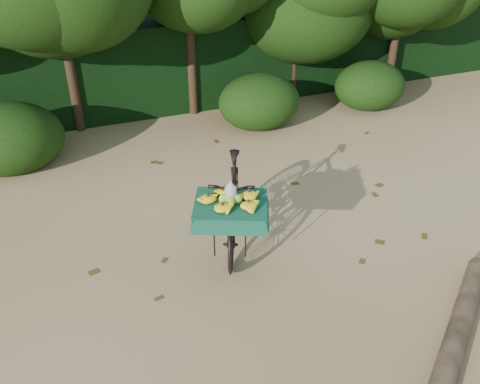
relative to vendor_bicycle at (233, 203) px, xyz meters
name	(u,v)px	position (x,y,z in m)	size (l,w,h in m)	color
ground	(283,281)	(0.28, -0.97, -0.60)	(80.00, 80.00, 0.00)	tan
vendor_bicycle	(233,203)	(0.00, 0.00, 0.00)	(1.40, 2.05, 1.18)	black
fallen_log	(450,358)	(1.28, -2.72, -0.48)	(0.24, 0.24, 3.30)	brown
hedge_backdrop	(157,61)	(0.28, 5.33, 0.30)	(26.00, 1.80, 1.80)	black
tree_row	(127,18)	(-0.37, 4.53, 1.40)	(14.50, 2.00, 4.00)	black
bush_clumps	(210,112)	(0.78, 3.33, -0.15)	(8.80, 1.70, 0.90)	black
leaf_litter	(262,250)	(0.28, -0.32, -0.60)	(7.00, 7.30, 0.01)	#4F3715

